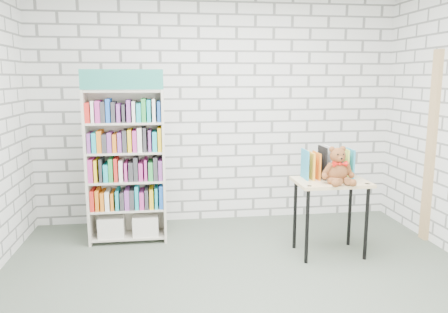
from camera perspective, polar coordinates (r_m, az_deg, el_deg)
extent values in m
plane|color=#4D5749|center=(3.92, 2.91, -17.13)|extent=(4.50, 4.50, 0.00)
cube|color=silver|center=(5.48, -0.81, 6.04)|extent=(4.50, 0.02, 2.80)
cube|color=silver|center=(1.62, 16.53, -4.65)|extent=(4.50, 0.02, 2.80)
cube|color=beige|center=(4.94, -17.31, -1.44)|extent=(0.03, 0.33, 1.68)
cube|color=beige|center=(4.87, -7.83, -1.24)|extent=(0.03, 0.33, 1.68)
cube|color=beige|center=(5.04, -12.46, -1.00)|extent=(0.84, 0.02, 1.68)
cube|color=#288271|center=(4.64, -13.22, 9.77)|extent=(0.84, 0.02, 0.21)
cube|color=beige|center=(5.10, -12.25, -10.02)|extent=(0.79, 0.31, 0.02)
cube|color=beige|center=(5.00, -12.39, -6.60)|extent=(0.79, 0.31, 0.02)
cube|color=beige|center=(4.92, -12.54, -3.05)|extent=(0.79, 0.31, 0.02)
cube|color=beige|center=(4.86, -12.68, 0.60)|extent=(0.79, 0.31, 0.02)
cube|color=beige|center=(4.81, -12.83, 4.33)|extent=(0.79, 0.31, 0.02)
cube|color=beige|center=(4.79, -12.99, 8.33)|extent=(0.79, 0.31, 0.02)
cube|color=silver|center=(5.08, -14.43, -8.72)|extent=(0.28, 0.27, 0.22)
cube|color=silver|center=(5.05, -10.17, -8.67)|extent=(0.28, 0.27, 0.22)
cube|color=red|center=(4.96, -12.46, -5.26)|extent=(0.79, 0.27, 0.22)
cube|color=yellow|center=(4.88, -12.60, -1.66)|extent=(0.79, 0.27, 0.22)
cube|color=blue|center=(4.83, -12.75, 2.03)|extent=(0.79, 0.27, 0.22)
cube|color=green|center=(4.79, -12.90, 5.79)|extent=(0.79, 0.27, 0.22)
cube|color=#E0BF86|center=(4.55, 13.83, -3.26)|extent=(0.73, 0.51, 0.03)
cylinder|color=black|center=(4.38, 10.80, -8.99)|extent=(0.04, 0.04, 0.75)
cylinder|color=black|center=(4.73, 9.26, -7.48)|extent=(0.04, 0.04, 0.75)
cylinder|color=black|center=(4.61, 18.10, -8.34)|extent=(0.04, 0.04, 0.75)
cylinder|color=black|center=(4.94, 16.10, -6.97)|extent=(0.04, 0.04, 0.75)
cylinder|color=black|center=(4.28, 11.07, -3.82)|extent=(0.05, 0.05, 0.01)
cylinder|color=black|center=(4.50, 18.20, -3.43)|extent=(0.05, 0.05, 0.01)
cube|color=teal|center=(4.54, 10.49, -1.00)|extent=(0.02, 0.22, 0.30)
cube|color=#F8A227|center=(4.56, 11.22, -0.98)|extent=(0.02, 0.22, 0.30)
cube|color=orange|center=(4.58, 11.95, -0.96)|extent=(0.02, 0.22, 0.30)
cube|color=black|center=(4.60, 12.66, -0.93)|extent=(0.02, 0.22, 0.30)
cube|color=white|center=(4.62, 13.37, -0.91)|extent=(0.02, 0.22, 0.30)
cube|color=#C65A23|center=(4.64, 14.08, -0.89)|extent=(0.02, 0.22, 0.30)
cube|color=teal|center=(4.67, 14.77, -0.86)|extent=(0.02, 0.22, 0.30)
cube|color=#CDDF4A|center=(4.69, 15.46, -0.84)|extent=(0.02, 0.22, 0.30)
cube|color=teal|center=(4.72, 16.15, -0.81)|extent=(0.02, 0.22, 0.30)
ellipsoid|color=brown|center=(4.45, 14.52, -1.95)|extent=(0.22, 0.18, 0.22)
sphere|color=brown|center=(4.41, 14.64, 0.13)|extent=(0.15, 0.15, 0.15)
sphere|color=brown|center=(4.40, 13.92, 0.93)|extent=(0.06, 0.06, 0.06)
sphere|color=brown|center=(4.44, 15.27, 0.96)|extent=(0.06, 0.06, 0.06)
sphere|color=brown|center=(4.36, 14.95, -0.28)|extent=(0.06, 0.06, 0.06)
sphere|color=black|center=(4.34, 14.66, 0.24)|extent=(0.02, 0.02, 0.02)
sphere|color=black|center=(4.36, 15.30, 0.26)|extent=(0.02, 0.02, 0.02)
sphere|color=black|center=(4.34, 15.10, -0.28)|extent=(0.02, 0.02, 0.02)
cylinder|color=brown|center=(4.38, 13.35, -1.67)|extent=(0.11, 0.09, 0.15)
cylinder|color=brown|center=(4.47, 15.91, -1.56)|extent=(0.11, 0.09, 0.15)
sphere|color=brown|center=(4.37, 13.02, -2.51)|extent=(0.06, 0.06, 0.06)
sphere|color=brown|center=(4.48, 16.31, -2.35)|extent=(0.06, 0.06, 0.06)
cylinder|color=brown|center=(4.34, 14.30, -3.14)|extent=(0.12, 0.17, 0.09)
cylinder|color=brown|center=(4.39, 15.78, -3.06)|extent=(0.11, 0.17, 0.09)
sphere|color=brown|center=(4.27, 14.36, -3.44)|extent=(0.07, 0.07, 0.07)
sphere|color=brown|center=(4.34, 16.48, -3.32)|extent=(0.07, 0.07, 0.07)
cone|color=red|center=(4.36, 14.47, -0.95)|extent=(0.06, 0.06, 0.06)
cone|color=red|center=(4.39, 15.33, -0.92)|extent=(0.06, 0.06, 0.06)
sphere|color=red|center=(4.37, 14.92, -0.94)|extent=(0.03, 0.03, 0.03)
cube|color=tan|center=(5.29, 25.40, 1.07)|extent=(0.05, 0.12, 2.10)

